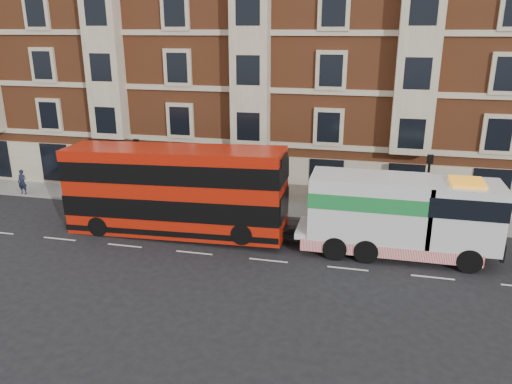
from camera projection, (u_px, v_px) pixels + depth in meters
The scene contains 8 objects.
ground at pixel (194, 253), 26.30m from camera, with size 120.00×120.00×0.00m, color black.
sidewalk at pixel (233, 205), 33.21m from camera, with size 90.00×3.00×0.15m, color slate.
victorian_terrace at pixel (264, 45), 36.90m from camera, with size 45.00×12.00×20.40m.
lamp_post_west at pixel (138, 167), 32.49m from camera, with size 0.35×0.15×4.35m.
lamp_post_east at pixel (427, 186), 28.61m from camera, with size 0.35×0.15×4.35m.
double_decker_bus at pixel (175, 190), 27.91m from camera, with size 12.46×2.86×5.05m.
tow_truck at pixel (397, 215), 25.46m from camera, with size 9.98×2.95×4.16m.
pedestrian at pixel (22, 182), 34.88m from camera, with size 0.64×0.42×1.74m, color black.
Camera 1 is at (8.62, -22.59, 11.32)m, focal length 35.00 mm.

